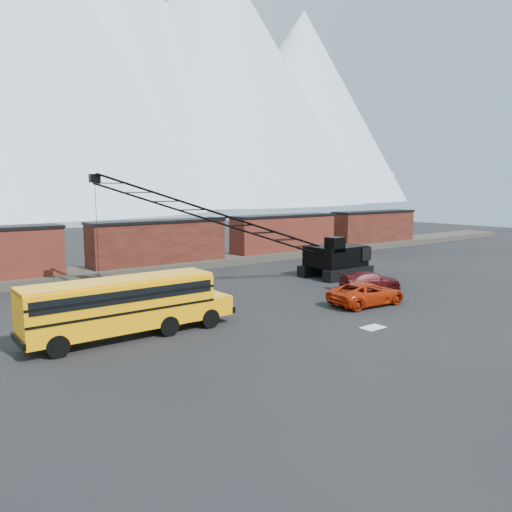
{
  "coord_description": "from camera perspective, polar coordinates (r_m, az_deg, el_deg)",
  "views": [
    {
      "loc": [
        -21.6,
        -21.96,
        7.92
      ],
      "look_at": [
        0.23,
        6.69,
        3.0
      ],
      "focal_mm": 35.0,
      "sensor_mm": 36.0,
      "label": 1
    }
  ],
  "objects": [
    {
      "name": "crawler_crane",
      "position": [
        39.75,
        -3.28,
        3.99
      ],
      "size": [
        23.41,
        6.58,
        9.09
      ],
      "color": "black",
      "rests_on": "ground"
    },
    {
      "name": "boxcar_east_near",
      "position": [
        58.08,
        3.23,
        2.67
      ],
      "size": [
        13.7,
        3.1,
        4.17
      ],
      "color": "#491915",
      "rests_on": "gravel_berm"
    },
    {
      "name": "gravel_berm",
      "position": [
        49.56,
        -11.01,
        -1.15
      ],
      "size": [
        120.0,
        5.0,
        0.7
      ],
      "primitive_type": "cube",
      "color": "#464139",
      "rests_on": "ground"
    },
    {
      "name": "boxcar_east_far",
      "position": [
        69.51,
        13.33,
        3.31
      ],
      "size": [
        13.7,
        3.1,
        4.17
      ],
      "color": "#572418",
      "rests_on": "gravel_berm"
    },
    {
      "name": "red_pickup",
      "position": [
        34.92,
        12.57,
        -4.2
      ],
      "size": [
        5.87,
        3.14,
        1.57
      ],
      "primitive_type": "imported",
      "rotation": [
        0.0,
        0.0,
        1.47
      ],
      "color": "#AF2508",
      "rests_on": "ground"
    },
    {
      "name": "school_bus",
      "position": [
        27.46,
        -14.55,
        -5.36
      ],
      "size": [
        11.65,
        2.65,
        3.19
      ],
      "color": "#FFA205",
      "rests_on": "ground"
    },
    {
      "name": "maroon_suv",
      "position": [
        40.14,
        12.94,
        -2.76
      ],
      "size": [
        5.32,
        3.65,
        1.43
      ],
      "primitive_type": "imported",
      "rotation": [
        0.0,
        0.0,
        1.2
      ],
      "color": "#440C0E",
      "rests_on": "ground"
    },
    {
      "name": "boxcar_mid",
      "position": [
        49.25,
        -11.08,
        1.62
      ],
      "size": [
        13.7,
        3.1,
        4.17
      ],
      "color": "#572418",
      "rests_on": "gravel_berm"
    },
    {
      "name": "snow_patch",
      "position": [
        29.56,
        13.22,
        -7.95
      ],
      "size": [
        1.4,
        0.9,
        0.02
      ],
      "primitive_type": "cube",
      "color": "silver",
      "rests_on": "ground"
    },
    {
      "name": "ground",
      "position": [
        31.81,
        7.04,
        -6.7
      ],
      "size": [
        160.0,
        160.0,
        0.0
      ],
      "primitive_type": "plane",
      "color": "black",
      "rests_on": "ground"
    }
  ]
}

